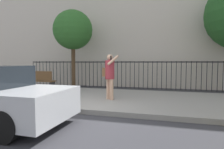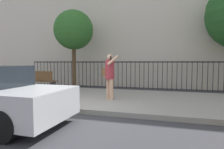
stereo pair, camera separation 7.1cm
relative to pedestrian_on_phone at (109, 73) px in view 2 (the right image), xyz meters
The scene contains 7 objects.
ground_plane 2.13m from the pedestrian_on_phone, 109.69° to the right, with size 60.00×60.00×0.00m, color #333338.
sidewalk 1.31m from the pedestrian_on_phone, 141.03° to the left, with size 28.00×4.40×0.15m, color gray.
building_facade 7.85m from the pedestrian_on_phone, 95.14° to the left, with size 28.00×4.00×10.03m, color beige.
iron_fence 4.24m from the pedestrian_on_phone, 98.28° to the left, with size 12.03×0.04×1.60m.
pedestrian_on_phone is the anchor object (origin of this frame).
street_bench 4.32m from the pedestrian_on_phone, 161.64° to the left, with size 1.60×0.45×0.95m.
street_tree_mid 4.96m from the pedestrian_on_phone, 134.33° to the left, with size 2.23×2.23×4.49m.
Camera 2 is at (2.69, -5.08, 1.54)m, focal length 30.63 mm.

